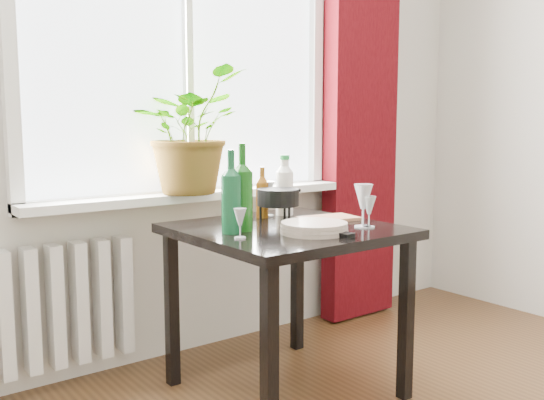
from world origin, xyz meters
TOP-DOWN VIEW (x-y plane):
  - window at (0.00, 2.22)m, footprint 1.72×0.08m
  - windowsill at (0.00, 2.15)m, footprint 1.72×0.20m
  - curtain at (1.12, 2.12)m, footprint 0.50×0.12m
  - radiator at (-0.75, 2.18)m, footprint 0.80×0.10m
  - table at (0.10, 1.55)m, footprint 0.85×0.85m
  - potted_plant at (-0.06, 2.10)m, footprint 0.71×0.68m
  - wine_bottle_left at (-0.17, 1.56)m, footprint 0.09×0.09m
  - wine_bottle_right at (-0.10, 1.58)m, footprint 0.11×0.11m
  - bottle_amber at (0.16, 1.81)m, footprint 0.07×0.07m
  - cleaning_bottle at (0.30, 1.81)m, footprint 0.10×0.10m
  - wineglass_front_right at (0.35, 1.34)m, footprint 0.09×0.09m
  - wineglass_far_right at (0.36, 1.32)m, footprint 0.07×0.07m
  - wineglass_back_center at (0.20, 1.83)m, footprint 0.07×0.07m
  - wineglass_back_left at (-0.06, 1.76)m, footprint 0.08×0.08m
  - wineglass_front_left at (-0.21, 1.44)m, footprint 0.06×0.06m
  - plate_stack at (0.09, 1.36)m, footprint 0.31×0.31m
  - fondue_pot at (0.16, 1.68)m, footprint 0.26×0.25m
  - tv_remote at (0.12, 1.27)m, footprint 0.07×0.18m
  - cutting_board at (0.37, 1.57)m, footprint 0.28×0.20m

SIDE VIEW (x-z plane):
  - radiator at x=-0.75m, z-range 0.10..0.66m
  - table at x=0.10m, z-range 0.28..1.02m
  - cutting_board at x=0.37m, z-range 0.74..0.75m
  - tv_remote at x=0.12m, z-range 0.74..0.76m
  - plate_stack at x=0.09m, z-range 0.74..0.79m
  - wineglass_front_left at x=-0.21m, z-range 0.74..0.86m
  - wineglass_far_right at x=0.36m, z-range 0.74..0.88m
  - fondue_pot at x=0.16m, z-range 0.74..0.89m
  - wineglass_back_left at x=-0.06m, z-range 0.74..0.89m
  - windowsill at x=0.00m, z-range 0.80..0.84m
  - wineglass_back_center at x=0.20m, z-range 0.74..0.91m
  - wineglass_front_right at x=0.35m, z-range 0.74..0.93m
  - bottle_amber at x=0.16m, z-range 0.74..0.98m
  - cleaning_bottle at x=0.30m, z-range 0.74..1.03m
  - wine_bottle_left at x=-0.17m, z-range 0.74..1.08m
  - wine_bottle_right at x=-0.10m, z-range 0.74..1.11m
  - potted_plant at x=-0.06m, z-range 0.84..1.45m
  - curtain at x=1.12m, z-range 0.01..2.58m
  - window at x=0.00m, z-range 0.79..2.41m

